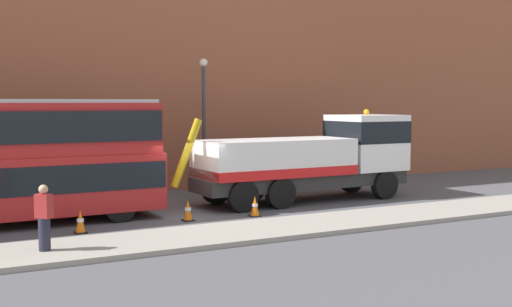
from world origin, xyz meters
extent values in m
plane|color=#4C4C51|center=(0.00, 0.00, 0.00)|extent=(120.00, 120.00, 0.00)
cube|color=gray|center=(0.00, -4.20, 0.07)|extent=(60.00, 2.80, 0.15)
cube|color=#935138|center=(0.00, 6.54, 8.00)|extent=(60.00, 1.20, 16.00)
cube|color=#2D2D2D|center=(5.32, 0.51, 0.85)|extent=(9.05, 2.41, 0.55)
cube|color=white|center=(8.52, 0.58, 2.28)|extent=(2.66, 2.66, 2.30)
cube|color=black|center=(8.52, 0.58, 2.73)|extent=(2.68, 2.68, 0.90)
cube|color=silver|center=(4.02, 0.48, 1.83)|extent=(6.16, 2.74, 1.40)
cube|color=red|center=(4.02, 0.48, 1.31)|extent=(6.16, 2.79, 0.36)
cylinder|color=#B79914|center=(0.32, 0.39, 2.13)|extent=(1.24, 0.31, 2.52)
sphere|color=orange|center=(8.52, 0.58, 3.55)|extent=(0.24, 0.24, 0.24)
cylinder|color=black|center=(8.60, 1.69, 0.58)|extent=(1.17, 0.37, 1.16)
cylinder|color=black|center=(8.65, -0.53, 0.58)|extent=(1.17, 0.37, 1.16)
cylinder|color=black|center=(3.60, 1.58, 0.58)|extent=(1.17, 0.37, 1.16)
cylinder|color=black|center=(3.65, -0.64, 0.58)|extent=(1.17, 0.37, 1.16)
cylinder|color=black|center=(2.00, 1.54, 0.58)|extent=(1.17, 0.37, 1.16)
cylinder|color=black|center=(2.05, -0.68, 0.58)|extent=(1.17, 0.37, 1.16)
cube|color=yellow|center=(-0.81, 0.63, 2.54)|extent=(0.09, 1.50, 0.44)
cylinder|color=black|center=(-2.45, 1.67, 0.52)|extent=(1.05, 0.32, 1.04)
cylinder|color=black|center=(-2.40, -0.49, 0.52)|extent=(1.05, 0.32, 1.04)
cylinder|color=#232333|center=(-5.45, -4.24, 0.57)|extent=(0.42, 0.42, 0.85)
cube|color=maroon|center=(-5.45, -4.24, 1.31)|extent=(0.46, 0.47, 0.62)
sphere|color=tan|center=(-5.45, -4.24, 1.74)|extent=(0.24, 0.24, 0.24)
cone|color=orange|center=(-3.97, -1.69, 0.36)|extent=(0.32, 0.32, 0.72)
cylinder|color=white|center=(-3.97, -1.69, 0.40)|extent=(0.21, 0.21, 0.10)
cube|color=black|center=(-3.97, -1.69, 0.02)|extent=(0.36, 0.36, 0.04)
cone|color=orange|center=(-0.33, -1.32, 0.36)|extent=(0.32, 0.32, 0.72)
cylinder|color=white|center=(-0.33, -1.32, 0.40)|extent=(0.21, 0.21, 0.10)
cube|color=black|center=(-0.33, -1.32, 0.02)|extent=(0.36, 0.36, 0.04)
cone|color=orange|center=(2.03, -1.65, 0.36)|extent=(0.32, 0.32, 0.72)
cylinder|color=white|center=(2.03, -1.65, 0.40)|extent=(0.21, 0.21, 0.10)
cube|color=black|center=(2.03, -1.65, 0.02)|extent=(0.36, 0.36, 0.04)
cylinder|color=#38383D|center=(2.70, 4.34, 2.75)|extent=(0.16, 0.16, 5.50)
sphere|color=#EAE5C6|center=(2.70, 4.34, 5.65)|extent=(0.36, 0.36, 0.36)
camera|label=1|loc=(-8.24, -21.13, 3.96)|focal=44.99mm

